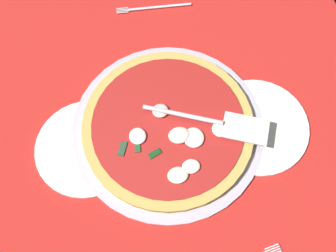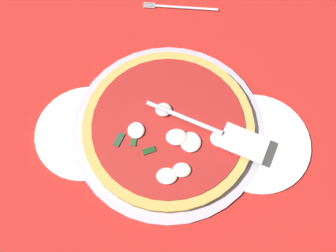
# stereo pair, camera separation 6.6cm
# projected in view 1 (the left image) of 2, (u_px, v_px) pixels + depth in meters

# --- Properties ---
(ground_plane) EXTENTS (1.04, 1.04, 0.01)m
(ground_plane) POSITION_uv_depth(u_px,v_px,m) (158.00, 139.00, 0.87)
(ground_plane) COLOR red
(checker_pattern) EXTENTS (1.04, 1.04, 0.00)m
(checker_pattern) POSITION_uv_depth(u_px,v_px,m) (158.00, 138.00, 0.87)
(checker_pattern) COLOR white
(checker_pattern) RESTS_ON ground_plane
(pizza_pan) EXTENTS (0.42, 0.42, 0.01)m
(pizza_pan) POSITION_uv_depth(u_px,v_px,m) (168.00, 129.00, 0.87)
(pizza_pan) COLOR #B9B1C3
(pizza_pan) RESTS_ON ground_plane
(dinner_plate_left) EXTENTS (0.22, 0.22, 0.01)m
(dinner_plate_left) POSITION_uv_depth(u_px,v_px,m) (87.00, 148.00, 0.85)
(dinner_plate_left) COLOR white
(dinner_plate_left) RESTS_ON ground_plane
(dinner_plate_right) EXTENTS (0.23, 0.23, 0.01)m
(dinner_plate_right) POSITION_uv_depth(u_px,v_px,m) (256.00, 126.00, 0.87)
(dinner_plate_right) COLOR white
(dinner_plate_right) RESTS_ON ground_plane
(pizza) EXTENTS (0.37, 0.37, 0.03)m
(pizza) POSITION_uv_depth(u_px,v_px,m) (169.00, 127.00, 0.85)
(pizza) COLOR tan
(pizza) RESTS_ON pizza_pan
(pizza_server) EXTENTS (0.26, 0.14, 0.01)m
(pizza_server) POSITION_uv_depth(u_px,v_px,m) (214.00, 122.00, 0.83)
(pizza_server) COLOR silver
(pizza_server) RESTS_ON pizza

